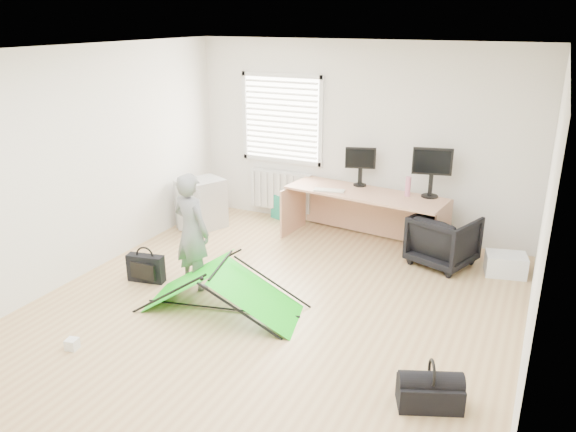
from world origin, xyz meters
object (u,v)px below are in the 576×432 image
at_px(filing_cabinet, 201,204).
at_px(monitor_right, 431,179).
at_px(kite, 222,288).
at_px(desk, 364,218).
at_px(person, 192,231).
at_px(office_chair, 443,240).
at_px(duffel_bag, 430,394).
at_px(laptop_bag, 146,268).
at_px(storage_crate, 506,264).
at_px(monitor_left, 360,172).
at_px(thermos, 408,186).

relative_size(filing_cabinet, monitor_right, 1.45).
bearing_deg(kite, desk, 59.29).
bearing_deg(person, filing_cabinet, -45.76).
bearing_deg(office_chair, desk, 7.99).
height_order(kite, duffel_bag, kite).
bearing_deg(laptop_bag, office_chair, 22.28).
height_order(person, laptop_bag, person).
bearing_deg(kite, filing_cabinet, 115.11).
bearing_deg(laptop_bag, filing_cabinet, 91.91).
bearing_deg(person, storage_crate, -136.54).
relative_size(storage_crate, duffel_bag, 0.92).
xyz_separation_m(filing_cabinet, office_chair, (3.49, 0.20, -0.04)).
bearing_deg(kite, laptop_bag, 156.85).
distance_m(monitor_left, office_chair, 1.53).
relative_size(monitor_left, thermos, 1.61).
xyz_separation_m(filing_cabinet, monitor_right, (3.19, 0.62, 0.61)).
distance_m(filing_cabinet, office_chair, 3.50).
bearing_deg(person, desk, -109.74).
distance_m(kite, laptop_bag, 1.21).
distance_m(monitor_right, thermos, 0.31).
distance_m(monitor_left, duffel_bag, 3.89).
xyz_separation_m(office_chair, duffel_bag, (0.45, -2.85, -0.22)).
bearing_deg(filing_cabinet, office_chair, 28.12).
bearing_deg(kite, monitor_right, 45.47).
xyz_separation_m(storage_crate, laptop_bag, (-3.85, -2.03, 0.03)).
distance_m(person, duffel_bag, 3.16).
relative_size(office_chair, storage_crate, 1.54).
distance_m(filing_cabinet, duffel_bag, 4.76).
height_order(monitor_left, storage_crate, monitor_left).
bearing_deg(filing_cabinet, duffel_bag, -9.04).
xyz_separation_m(thermos, office_chair, (0.57, -0.33, -0.54)).
bearing_deg(duffel_bag, kite, 142.86).
distance_m(filing_cabinet, person, 1.96).
bearing_deg(desk, monitor_right, 19.29).
relative_size(laptop_bag, duffel_bag, 0.87).
xyz_separation_m(kite, duffel_bag, (2.36, -0.64, -0.15)).
bearing_deg(duffel_bag, person, 139.49).
bearing_deg(laptop_bag, person, 2.85).
distance_m(thermos, office_chair, 0.85).
height_order(filing_cabinet, duffel_bag, filing_cabinet).
bearing_deg(monitor_right, person, -147.31).
xyz_separation_m(monitor_right, laptop_bag, (-2.79, -2.43, -0.82)).
height_order(storage_crate, duffel_bag, storage_crate).
distance_m(filing_cabinet, laptop_bag, 1.86).
bearing_deg(office_chair, monitor_right, -34.87).
height_order(filing_cabinet, laptop_bag, filing_cabinet).
height_order(thermos, storage_crate, thermos).
bearing_deg(monitor_left, desk, -75.86).
height_order(desk, kite, desk).
xyz_separation_m(desk, duffel_bag, (1.58, -3.09, -0.26)).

